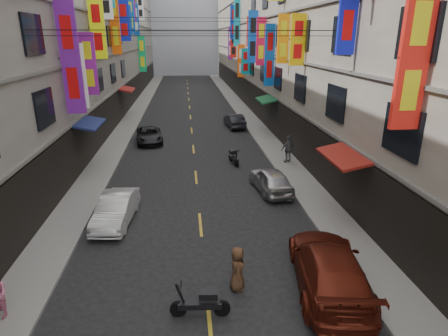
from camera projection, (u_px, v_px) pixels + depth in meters
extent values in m
cube|color=slate|center=(132.00, 118.00, 38.60)|extent=(2.00, 90.00, 0.12)
cube|color=slate|center=(247.00, 115.00, 39.76)|extent=(2.00, 90.00, 0.12)
cube|color=gray|center=(59.00, 19.00, 34.90)|extent=(10.00, 90.00, 19.00)
cube|color=black|center=(122.00, 104.00, 38.03)|extent=(0.12, 85.50, 3.00)
cube|color=#66635E|center=(120.00, 87.00, 37.47)|extent=(0.16, 90.00, 0.14)
cube|color=#66635E|center=(117.00, 54.00, 36.42)|extent=(0.16, 90.00, 0.14)
cube|color=#66635E|center=(114.00, 18.00, 35.36)|extent=(0.16, 90.00, 0.14)
cube|color=#AB9F8F|center=(308.00, 20.00, 37.24)|extent=(10.00, 90.00, 19.00)
cube|color=black|center=(256.00, 102.00, 39.38)|extent=(0.12, 85.50, 3.00)
cube|color=#66635E|center=(256.00, 85.00, 38.82)|extent=(0.16, 90.00, 0.14)
cube|color=#66635E|center=(257.00, 53.00, 37.77)|extent=(0.16, 90.00, 0.14)
cube|color=#66635E|center=(258.00, 19.00, 36.71)|extent=(0.16, 90.00, 0.14)
cube|color=#AEB3C2|center=(185.00, 23.00, 82.54)|extent=(18.00, 8.00, 22.00)
cube|color=red|center=(414.00, 58.00, 11.29)|extent=(0.94, 0.18, 4.39)
cylinder|color=black|center=(415.00, 58.00, 11.29)|extent=(1.04, 0.08, 0.08)
cube|color=#0F18B9|center=(349.00, 1.00, 15.65)|extent=(0.80, 0.18, 4.30)
cylinder|color=black|center=(350.00, 1.00, 15.66)|extent=(0.90, 0.08, 0.08)
cube|color=#59167C|center=(70.00, 58.00, 19.58)|extent=(1.00, 0.18, 5.80)
cylinder|color=black|center=(69.00, 58.00, 19.58)|extent=(1.10, 0.08, 0.08)
cube|color=silver|center=(80.00, 76.00, 21.71)|extent=(0.72, 0.18, 3.69)
cylinder|color=black|center=(79.00, 76.00, 21.70)|extent=(0.82, 0.08, 0.08)
cube|color=gold|center=(298.00, 40.00, 22.68)|extent=(0.91, 0.18, 3.00)
cylinder|color=black|center=(299.00, 40.00, 22.68)|extent=(1.01, 0.08, 0.08)
cube|color=#7A167D|center=(89.00, 64.00, 23.57)|extent=(0.90, 0.18, 3.81)
cylinder|color=black|center=(88.00, 64.00, 23.56)|extent=(1.00, 0.08, 0.08)
cube|color=orange|center=(283.00, 39.00, 26.22)|extent=(0.81, 0.18, 3.31)
cylinder|color=black|center=(284.00, 39.00, 26.23)|extent=(0.91, 0.08, 0.08)
cube|color=#E3F60C|center=(97.00, 28.00, 25.97)|extent=(1.02, 0.18, 4.16)
cylinder|color=black|center=(97.00, 28.00, 25.96)|extent=(1.12, 0.08, 0.08)
cube|color=#0D479A|center=(270.00, 55.00, 30.52)|extent=(0.81, 0.18, 4.89)
cylinder|color=black|center=(270.00, 55.00, 30.53)|extent=(0.91, 0.08, 0.08)
cube|color=red|center=(261.00, 42.00, 33.56)|extent=(0.86, 0.18, 4.12)
cylinder|color=black|center=(262.00, 42.00, 33.56)|extent=(0.96, 0.08, 0.08)
cube|color=#DF530C|center=(115.00, 21.00, 33.19)|extent=(0.83, 0.18, 5.69)
cylinder|color=black|center=(114.00, 21.00, 33.18)|extent=(0.93, 0.08, 0.08)
cube|color=blue|center=(253.00, 37.00, 37.10)|extent=(0.98, 0.18, 4.93)
cylinder|color=black|center=(253.00, 37.00, 37.11)|extent=(1.08, 0.08, 0.08)
cube|color=#0E1EAE|center=(124.00, 20.00, 37.44)|extent=(1.14, 0.18, 4.02)
cylinder|color=black|center=(123.00, 20.00, 37.44)|extent=(1.24, 0.08, 0.08)
cube|color=red|center=(250.00, 32.00, 39.32)|extent=(0.71, 0.18, 3.03)
cylinder|color=black|center=(250.00, 32.00, 39.33)|extent=(0.81, 0.08, 0.08)
cube|color=#0C8690|center=(246.00, 61.00, 41.96)|extent=(0.97, 0.18, 2.82)
cylinder|color=black|center=(246.00, 61.00, 41.96)|extent=(1.07, 0.08, 0.08)
cube|color=#0E48A7|center=(128.00, 20.00, 40.88)|extent=(0.87, 0.18, 3.10)
cylinder|color=black|center=(127.00, 20.00, 40.87)|extent=(0.97, 0.08, 0.08)
cube|color=#0E4CAD|center=(130.00, 15.00, 43.01)|extent=(0.92, 0.18, 3.84)
cylinder|color=black|center=(130.00, 15.00, 43.01)|extent=(1.02, 0.08, 0.08)
cube|color=#D94E0C|center=(241.00, 61.00, 45.68)|extent=(0.85, 0.18, 3.84)
cylinder|color=black|center=(241.00, 61.00, 45.69)|extent=(0.95, 0.08, 0.08)
cube|color=#80177F|center=(131.00, 4.00, 43.73)|extent=(0.95, 0.18, 3.94)
cylinder|color=black|center=(130.00, 4.00, 43.72)|extent=(1.05, 0.08, 0.08)
cube|color=#0E90A8|center=(237.00, 22.00, 48.11)|extent=(0.81, 0.18, 6.06)
cylinder|color=black|center=(237.00, 22.00, 48.11)|extent=(0.91, 0.08, 0.08)
cube|color=#0E46A8|center=(136.00, 20.00, 48.79)|extent=(0.75, 0.18, 3.89)
cylinder|color=black|center=(136.00, 20.00, 48.79)|extent=(0.85, 0.08, 0.08)
cube|color=#0E2CA5|center=(234.00, 22.00, 50.05)|extent=(1.04, 0.18, 4.29)
cylinder|color=black|center=(234.00, 22.00, 50.05)|extent=(1.14, 0.08, 0.08)
cube|color=red|center=(233.00, 45.00, 52.29)|extent=(0.83, 0.18, 3.32)
cylinder|color=black|center=(234.00, 45.00, 52.30)|extent=(0.93, 0.08, 0.08)
cube|color=#0D9351|center=(142.00, 54.00, 53.51)|extent=(1.00, 0.18, 4.98)
cylinder|color=black|center=(142.00, 54.00, 53.50)|extent=(1.10, 0.08, 0.08)
cube|color=white|center=(140.00, 8.00, 53.74)|extent=(0.89, 0.18, 3.33)
cylinder|color=black|center=(140.00, 8.00, 53.73)|extent=(0.99, 0.08, 0.08)
cube|color=#6E1782|center=(230.00, 43.00, 56.43)|extent=(0.64, 0.18, 4.63)
cylinder|color=black|center=(231.00, 43.00, 56.44)|extent=(0.74, 0.08, 0.08)
cube|color=maroon|center=(344.00, 156.00, 16.28)|extent=(1.39, 3.20, 0.41)
cube|color=navy|center=(89.00, 123.00, 22.57)|extent=(1.39, 3.20, 0.41)
cube|color=#16552C|center=(267.00, 99.00, 31.31)|extent=(1.39, 3.20, 0.41)
cube|color=maroon|center=(127.00, 89.00, 37.60)|extent=(1.39, 3.20, 0.41)
cylinder|color=black|center=(193.00, 30.00, 17.72)|extent=(14.00, 0.04, 0.04)
cylinder|color=black|center=(188.00, 18.00, 30.47)|extent=(14.00, 0.04, 0.04)
cylinder|color=black|center=(187.00, 31.00, 43.88)|extent=(14.00, 0.04, 0.04)
cube|color=gold|center=(209.00, 320.00, 11.02)|extent=(0.12, 2.20, 0.01)
cube|color=gold|center=(200.00, 224.00, 16.66)|extent=(0.12, 2.20, 0.01)
cube|color=gold|center=(196.00, 177.00, 22.29)|extent=(0.12, 2.20, 0.01)
cube|color=gold|center=(193.00, 149.00, 27.93)|extent=(0.12, 2.20, 0.01)
cube|color=gold|center=(192.00, 130.00, 33.56)|extent=(0.12, 2.20, 0.01)
cube|color=gold|center=(190.00, 117.00, 39.20)|extent=(0.12, 2.20, 0.01)
cube|color=gold|center=(189.00, 107.00, 44.83)|extent=(0.12, 2.20, 0.01)
cube|color=gold|center=(189.00, 99.00, 50.47)|extent=(0.12, 2.20, 0.01)
cube|color=gold|center=(188.00, 93.00, 56.10)|extent=(0.12, 2.20, 0.01)
cube|color=gold|center=(188.00, 88.00, 61.74)|extent=(0.12, 2.20, 0.01)
cube|color=gold|center=(187.00, 84.00, 67.37)|extent=(0.12, 2.20, 0.01)
cube|color=gold|center=(187.00, 80.00, 73.01)|extent=(0.12, 2.20, 0.01)
cylinder|color=black|center=(178.00, 309.00, 11.10)|extent=(0.51, 0.16, 0.50)
cylinder|color=black|center=(222.00, 308.00, 11.13)|extent=(0.51, 0.16, 0.50)
cube|color=black|center=(200.00, 304.00, 11.06)|extent=(1.32, 0.41, 0.18)
cube|color=black|center=(208.00, 294.00, 10.95)|extent=(0.57, 0.36, 0.22)
cylinder|color=black|center=(181.00, 296.00, 10.95)|extent=(0.36, 0.11, 0.88)
cylinder|color=black|center=(181.00, 286.00, 10.84)|extent=(0.10, 0.50, 0.06)
cylinder|color=black|center=(237.00, 163.00, 23.98)|extent=(0.21, 0.51, 0.50)
cylinder|color=black|center=(231.00, 157.00, 25.16)|extent=(0.21, 0.51, 0.50)
cube|color=black|center=(234.00, 158.00, 24.52)|extent=(0.53, 1.33, 0.18)
cube|color=black|center=(233.00, 152.00, 24.63)|extent=(0.41, 0.60, 0.22)
cylinder|color=black|center=(236.00, 156.00, 23.92)|extent=(0.14, 0.36, 0.88)
cylinder|color=black|center=(236.00, 151.00, 23.81)|extent=(0.50, 0.15, 0.06)
imported|color=silver|center=(116.00, 209.00, 16.65)|extent=(1.72, 3.99, 1.28)
imported|color=black|center=(149.00, 135.00, 29.54)|extent=(2.48, 4.42, 1.17)
imported|color=#611C10|center=(329.00, 268.00, 12.19)|extent=(2.98, 5.60, 1.55)
imported|color=#BBBCC1|center=(271.00, 180.00, 20.07)|extent=(1.99, 3.99, 1.31)
imported|color=#222329|center=(234.00, 121.00, 34.42)|extent=(1.71, 3.93, 1.26)
imported|color=#5B5B5D|center=(288.00, 149.00, 24.30)|extent=(1.19, 0.90, 1.80)
imported|color=#4D311E|center=(237.00, 269.00, 12.14)|extent=(0.58, 0.80, 1.54)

